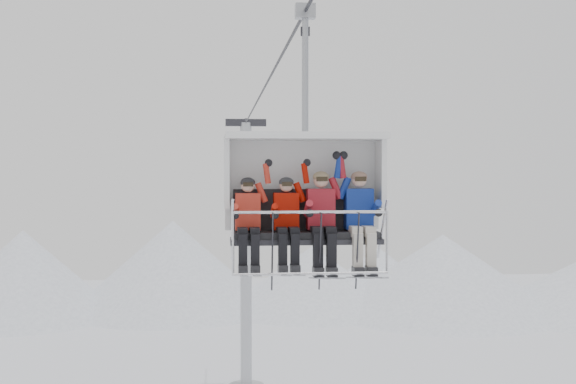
{
  "coord_description": "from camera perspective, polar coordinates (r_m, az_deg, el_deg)",
  "views": [
    {
      "loc": [
        -1.28,
        -13.54,
        10.9
      ],
      "look_at": [
        0.0,
        0.0,
        10.51
      ],
      "focal_mm": 45.0,
      "sensor_mm": 36.0,
      "label": 1
    }
  ],
  "objects": [
    {
      "name": "ridgeline",
      "position": [
        56.17,
        -5.7,
        -6.63
      ],
      "size": [
        72.0,
        21.0,
        7.0
      ],
      "color": "white",
      "rests_on": "ground"
    },
    {
      "name": "lift_tower_right",
      "position": [
        35.93,
        -3.33,
        -6.56
      ],
      "size": [
        2.0,
        1.8,
        13.48
      ],
      "color": "#A4A7AB",
      "rests_on": "ground"
    },
    {
      "name": "haul_cable",
      "position": [
        13.81,
        0.0,
        11.65
      ],
      "size": [
        0.06,
        50.0,
        0.06
      ],
      "primitive_type": "cylinder",
      "rotation": [
        1.57,
        0.0,
        0.0
      ],
      "color": "#2A292E",
      "rests_on": "lift_tower_left"
    },
    {
      "name": "chairlift_carrier",
      "position": [
        11.0,
        1.28,
        0.51
      ],
      "size": [
        2.41,
        1.17,
        3.98
      ],
      "color": "black",
      "rests_on": "haul_cable"
    },
    {
      "name": "skier_far_left",
      "position": [
        10.64,
        -3.17,
        -2.27
      ],
      "size": [
        0.37,
        1.69,
        1.5
      ],
      "color": "red",
      "rests_on": "chairlift_carrier"
    },
    {
      "name": "skier_center_left",
      "position": [
        10.68,
        -0.09,
        -2.25
      ],
      "size": [
        0.37,
        1.69,
        1.51
      ],
      "color": "#AF1002",
      "rests_on": "chairlift_carrier"
    },
    {
      "name": "skier_center_right",
      "position": [
        10.75,
        2.67,
        -2.02
      ],
      "size": [
        0.41,
        1.69,
        1.64
      ],
      "color": "maroon",
      "rests_on": "chairlift_carrier"
    },
    {
      "name": "skier_far_right",
      "position": [
        10.85,
        5.72,
        -1.99
      ],
      "size": [
        0.41,
        1.69,
        1.64
      ],
      "color": "navy",
      "rests_on": "chairlift_carrier"
    }
  ]
}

